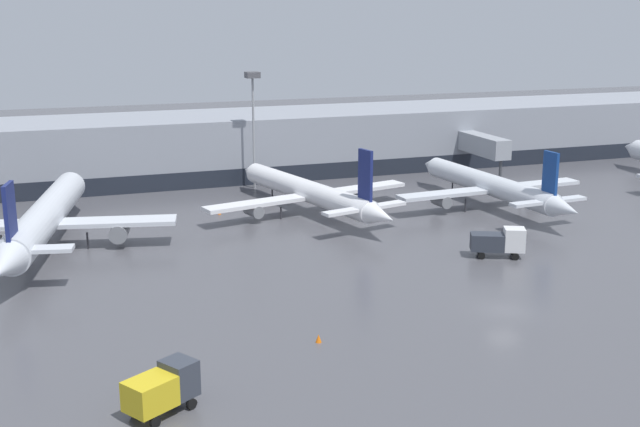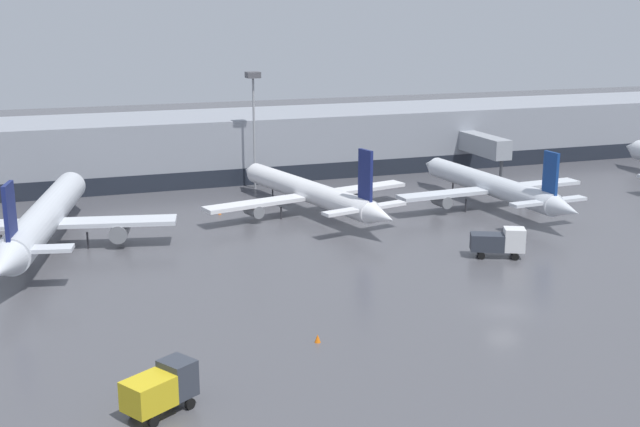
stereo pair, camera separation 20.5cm
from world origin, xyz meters
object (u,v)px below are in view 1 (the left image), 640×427
at_px(service_truck_1, 499,241).
at_px(apron_light_mast_1, 253,95).
at_px(parked_jet_3, 492,186).
at_px(parked_jet_4, 44,218).
at_px(traffic_cone_1, 219,212).
at_px(traffic_cone_2, 319,338).
at_px(parked_jet_1, 310,192).
at_px(service_truck_0, 162,387).

bearing_deg(service_truck_1, apron_light_mast_1, 135.21).
distance_m(parked_jet_3, service_truck_1, 20.77).
relative_size(parked_jet_4, traffic_cone_1, 65.20).
bearing_deg(traffic_cone_1, traffic_cone_2, -92.30).
bearing_deg(traffic_cone_1, parked_jet_1, -16.81).
bearing_deg(apron_light_mast_1, parked_jet_3, -40.36).
relative_size(parked_jet_1, service_truck_0, 6.58).
bearing_deg(traffic_cone_2, parked_jet_4, 119.60).
height_order(parked_jet_1, traffic_cone_1, parked_jet_1).
height_order(parked_jet_3, service_truck_0, parked_jet_3).
distance_m(parked_jet_4, traffic_cone_2, 36.97).
bearing_deg(service_truck_1, traffic_cone_2, -124.84).
bearing_deg(parked_jet_3, traffic_cone_2, 129.32).
distance_m(parked_jet_4, service_truck_1, 45.79).
relative_size(parked_jet_3, traffic_cone_2, 51.60).
xyz_separation_m(parked_jet_1, apron_light_mast_1, (-2.60, 15.90, 10.09)).
distance_m(parked_jet_1, traffic_cone_1, 11.11).
height_order(traffic_cone_2, apron_light_mast_1, apron_light_mast_1).
bearing_deg(traffic_cone_2, traffic_cone_1, 87.70).
bearing_deg(parked_jet_3, traffic_cone_1, 72.00).
bearing_deg(parked_jet_3, service_truck_1, 146.76).
bearing_deg(traffic_cone_2, service_truck_1, 30.22).
height_order(parked_jet_4, apron_light_mast_1, apron_light_mast_1).
bearing_deg(traffic_cone_2, apron_light_mast_1, 79.90).
xyz_separation_m(parked_jet_3, service_truck_1, (-10.15, -18.09, -1.17)).
bearing_deg(service_truck_0, apron_light_mast_1, 38.66).
bearing_deg(traffic_cone_2, service_truck_0, -150.86).
height_order(service_truck_0, service_truck_1, service_truck_1).
xyz_separation_m(parked_jet_3, parked_jet_4, (-52.14, 0.10, 0.36)).
xyz_separation_m(service_truck_0, traffic_cone_2, (12.39, 6.91, -1.37)).
height_order(parked_jet_4, traffic_cone_1, parked_jet_4).
height_order(parked_jet_1, apron_light_mast_1, apron_light_mast_1).
distance_m(parked_jet_3, apron_light_mast_1, 33.67).
relative_size(parked_jet_3, traffic_cone_1, 54.34).
xyz_separation_m(parked_jet_3, traffic_cone_1, (-32.33, 8.09, -2.51)).
bearing_deg(parked_jet_4, traffic_cone_2, -137.97).
bearing_deg(parked_jet_1, service_truck_1, -166.17).
height_order(parked_jet_1, service_truck_0, parked_jet_1).
relative_size(service_truck_1, traffic_cone_2, 9.05).
distance_m(service_truck_1, apron_light_mast_1, 42.95).
xyz_separation_m(parked_jet_1, service_truck_1, (11.78, -23.03, -0.97)).
distance_m(traffic_cone_2, apron_light_mast_1, 55.03).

